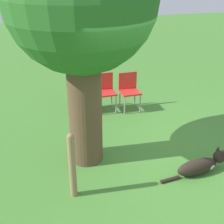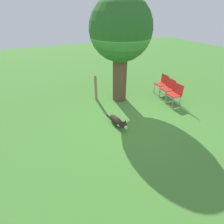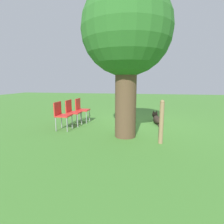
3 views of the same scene
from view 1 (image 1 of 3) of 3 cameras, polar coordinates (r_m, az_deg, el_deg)
ground_plane at (r=5.76m, az=6.33°, el=-7.95°), size 30.00×30.00×0.00m
oak_tree at (r=4.73m, az=-5.74°, el=19.32°), size 2.27×2.27×3.89m
dog at (r=5.44m, az=16.10°, el=-9.29°), size 0.31×1.28×0.40m
fence_post at (r=4.59m, az=-7.29°, el=-9.67°), size 0.11×0.11×1.07m
red_chair_0 at (r=7.30m, az=3.13°, el=4.33°), size 0.42×0.44×0.87m
red_chair_1 at (r=7.25m, az=-1.30°, el=4.21°), size 0.42×0.44×0.87m
red_chair_2 at (r=7.24m, az=-5.76°, el=4.06°), size 0.42×0.44×0.87m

